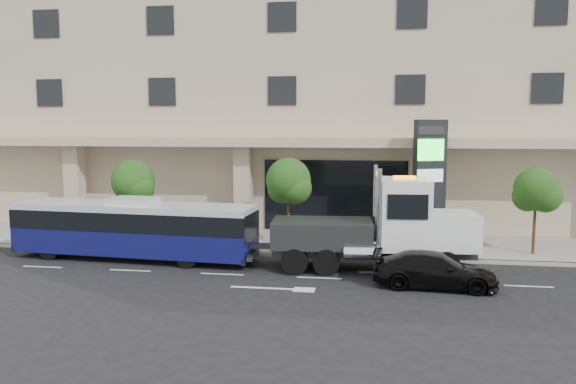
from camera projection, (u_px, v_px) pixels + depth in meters
name	position (u px, v px, depth m)	size (l,w,h in m)	color
ground	(322.00, 269.00, 23.94)	(120.00, 120.00, 0.00)	black
sidewalk	(331.00, 243.00, 28.84)	(120.00, 6.00, 0.15)	gray
curb	(326.00, 256.00, 25.90)	(120.00, 0.30, 0.15)	gray
convention_center	(343.00, 67.00, 37.91)	(60.00, 17.60, 20.00)	tan
tree_left	(134.00, 184.00, 28.56)	(2.27, 2.20, 4.22)	#422B19
tree_mid	(289.00, 184.00, 27.37)	(2.28, 2.20, 4.38)	#422B19
tree_right	(537.00, 192.00, 25.72)	(2.10, 2.00, 4.04)	#422B19
city_bus	(134.00, 228.00, 25.49)	(11.34, 3.21, 2.84)	black
tow_truck	(383.00, 228.00, 23.52)	(9.66, 2.91, 4.39)	#2D3033
black_sedan	(435.00, 270.00, 21.12)	(1.87, 4.60, 1.33)	black
signage_pylon	(429.00, 183.00, 27.40)	(1.63, 1.10, 6.21)	black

